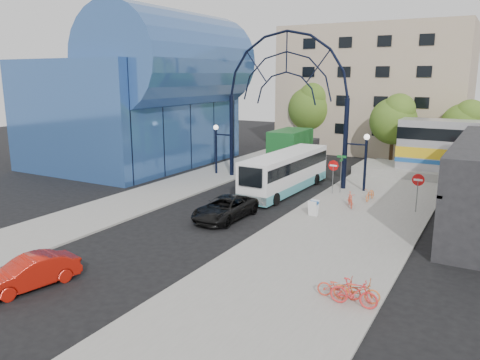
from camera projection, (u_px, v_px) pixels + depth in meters
The scene contains 22 objects.
ground at pixel (183, 230), 26.70m from camera, with size 120.00×120.00×0.00m, color black.
sidewalk_east at pixel (341, 232), 26.24m from camera, with size 8.00×56.00×0.12m, color gray.
plaza_west at pixel (160, 193), 34.90m from camera, with size 5.00×50.00×0.12m, color gray.
gateway_arch at pixel (286, 77), 36.71m from camera, with size 13.64×0.44×12.10m.
stop_sign at pixel (333, 169), 34.14m from camera, with size 0.80×0.07×2.50m.
do_not_enter_sign at pixel (418, 184), 29.47m from camera, with size 0.76×0.07×2.48m.
street_name_sign at pixel (341, 166), 34.43m from camera, with size 0.70×0.70×2.80m.
sandwich_board at pixel (313, 206), 28.92m from camera, with size 0.55×0.61×0.99m.
transit_hall at pixel (145, 96), 45.32m from camera, with size 16.50×18.00×14.50m.
apartment_block at pixel (376, 90), 53.90m from camera, with size 20.00×12.10×14.00m.
tree_north_a at pixel (395, 118), 44.76m from camera, with size 4.48×4.48×7.00m.
tree_north_b at pixel (312, 106), 52.82m from camera, with size 5.12×5.12×8.00m.
tree_north_c at pixel (465, 123), 43.65m from camera, with size 4.16×4.16×6.50m.
city_bus at pixel (286, 172), 35.30m from camera, with size 2.79×10.84×2.96m.
green_truck at pixel (294, 148), 44.70m from camera, with size 2.98×7.35×3.67m.
black_suv at pixel (225, 208), 28.61m from camera, with size 2.31×5.01×1.39m, color black.
red_sedan at pixel (29, 273), 19.37m from camera, with size 1.40×4.01×1.32m, color #B5160B.
bike_near_a at pixel (370, 194), 32.57m from camera, with size 0.57×1.64×0.86m, color orange.
bike_near_b at pixel (350, 200), 30.91m from camera, with size 0.47×1.65×0.99m, color #EE4B2F.
bike_far_a at pixel (339, 287), 18.25m from camera, with size 0.59×1.70×0.89m, color red.
bike_far_b at pixel (354, 293), 17.57m from camera, with size 0.51×1.82×1.09m, color red.
bike_far_c at pixel (357, 290), 17.96m from camera, with size 0.62×1.78×0.93m, color orange.
Camera 1 is at (15.36, -20.51, 8.66)m, focal length 35.00 mm.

